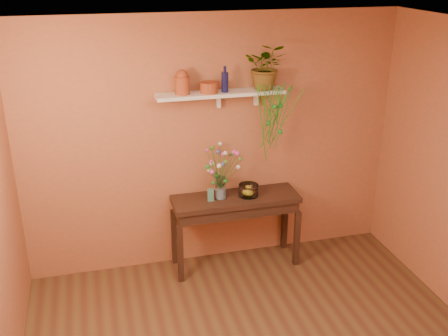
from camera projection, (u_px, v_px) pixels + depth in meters
name	position (u px, v px, depth m)	size (l,w,h in m)	color
room	(279.00, 234.00, 3.73)	(4.04, 4.04, 2.70)	brown
sideboard	(236.00, 207.00, 5.60)	(1.35, 0.43, 0.82)	#3C2219
wall_shelf	(222.00, 94.00, 5.22)	(1.30, 0.24, 0.19)	white
terracotta_jug	(182.00, 83.00, 5.06)	(0.16, 0.16, 0.24)	#A6512A
terracotta_pot	(209.00, 88.00, 5.14)	(0.17, 0.17, 0.11)	#A6512A
blue_bottle	(225.00, 82.00, 5.15)	(0.07, 0.07, 0.26)	#121240
spider_plant	(266.00, 66.00, 5.24)	(0.41, 0.36, 0.46)	#227326
plant_fronds	(275.00, 115.00, 5.28)	(0.42, 0.37, 0.82)	#227326
glass_vase	(221.00, 189.00, 5.49)	(0.11, 0.11, 0.23)	white
bouquet	(221.00, 164.00, 5.36)	(0.37, 0.41, 0.46)	#386B28
glass_bowl	(248.00, 191.00, 5.56)	(0.21, 0.21, 0.13)	white
lemon	(248.00, 191.00, 5.58)	(0.07, 0.07, 0.07)	yellow
carton	(211.00, 195.00, 5.44)	(0.06, 0.05, 0.13)	teal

